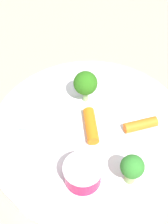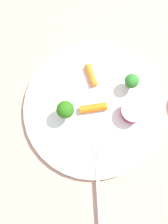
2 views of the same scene
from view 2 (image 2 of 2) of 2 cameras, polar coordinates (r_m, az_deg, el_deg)
The scene contains 8 objects.
ground_plane at distance 0.65m, azimuth 1.66°, elevation 0.39°, with size 2.40×2.40×0.00m, color tan.
plate at distance 0.64m, azimuth 1.67°, elevation 0.50°, with size 0.28×0.28×0.01m, color white.
sauce_cup at distance 0.63m, azimuth 8.76°, elevation 0.13°, with size 0.05×0.05×0.03m.
broccoli_floret_0 at distance 0.60m, azimuth -3.40°, elevation 0.42°, with size 0.03×0.03×0.05m.
broccoli_floret_1 at distance 0.63m, azimuth 8.61°, elevation 5.50°, with size 0.03×0.03×0.05m.
carrot_stick_0 at distance 0.63m, azimuth 1.78°, elevation 0.79°, with size 0.02×0.02×0.05m, color orange.
carrot_stick_1 at distance 0.65m, azimuth 1.28°, elevation 6.65°, with size 0.01×0.01×0.05m, color orange.
fork at distance 0.62m, azimuth 2.67°, elevation -13.75°, with size 0.06×0.17×0.00m.
Camera 2 is at (0.01, -0.13, 0.64)m, focal length 50.62 mm.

